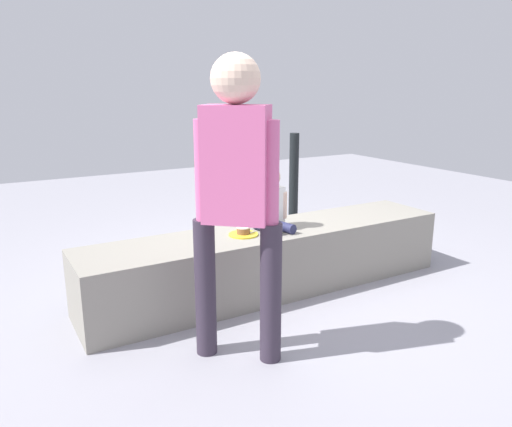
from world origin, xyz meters
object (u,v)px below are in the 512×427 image
Objects in this scene: adult_standing at (237,184)px; handbag_black_leather at (238,253)px; gift_bag at (242,225)px; water_bottle_near_gift at (159,253)px; party_cup_red at (307,232)px; child_seated at (271,202)px; cake_plate at (243,232)px; cake_box_white at (150,247)px; handbag_brown_canvas at (344,238)px.

adult_standing is 5.10× the size of handbag_black_leather.
gift_bag reaches higher than water_bottle_near_gift.
adult_standing is 2.70m from party_cup_red.
child_seated reaches higher than party_cup_red.
child_seated is at bearing -109.27° from gift_bag.
water_bottle_near_gift is at bearing 120.96° from child_seated.
handbag_black_leather is (-0.45, -0.76, -0.01)m from gift_bag.
gift_bag is at bearing 62.10° from cake_plate.
party_cup_red is 1.66m from cake_box_white.
party_cup_red is 0.32× the size of handbag_brown_canvas.
cake_plate is 1.15m from water_bottle_near_gift.
handbag_brown_canvas is (1.18, 0.49, -0.61)m from child_seated.
adult_standing reaches higher than gift_bag.
gift_bag reaches higher than handbag_brown_canvas.
adult_standing reaches higher than cake_plate.
gift_bag is at bearing 149.79° from party_cup_red.
handbag_black_leather is at bearing -52.66° from cake_box_white.
party_cup_red is at bearing 0.51° from water_bottle_near_gift.
cake_plate is at bearing -72.83° from water_bottle_near_gift.
party_cup_red is 1.13m from handbag_black_leather.
cake_box_white is at bearing 154.28° from handbag_brown_canvas.
party_cup_red is at bearing 20.99° from handbag_black_leather.
adult_standing reaches higher than handbag_brown_canvas.
cake_box_white is at bearing 84.61° from water_bottle_near_gift.
gift_bag is 1.37× the size of water_bottle_near_gift.
handbag_brown_canvas is at bearing -25.72° from cake_box_white.
gift_bag is 1.10m from handbag_brown_canvas.
handbag_black_leather is (0.28, 0.63, -0.40)m from cake_plate.
water_bottle_near_gift is at bearing 146.95° from handbag_black_leather.
cake_box_white is 1.08× the size of handbag_brown_canvas.
child_seated is at bearing -137.37° from party_cup_red.
water_bottle_near_gift is 1.83m from handbag_brown_canvas.
handbag_brown_canvas reaches higher than party_cup_red.
water_bottle_near_gift is at bearing -160.79° from gift_bag.
adult_standing is 2.33m from cake_box_white.
handbag_black_leather reaches higher than gift_bag.
handbag_black_leather is at bearing -120.81° from gift_bag.
adult_standing is 2.46m from handbag_brown_canvas.
handbag_brown_canvas is at bearing -15.22° from water_bottle_near_gift.
cake_plate is (-0.27, -0.05, -0.19)m from child_seated.
child_seated is 0.83m from handbag_black_leather.
gift_bag is at bearing 59.19° from handbag_black_leather.
adult_standing is 7.58× the size of water_bottle_near_gift.
handbag_brown_canvas reaches higher than water_bottle_near_gift.
cake_plate is at bearing 58.96° from adult_standing.
cake_box_white is (-1.02, -0.01, -0.08)m from gift_bag.
cake_plate reaches higher than party_cup_red.
cake_plate is 1.60m from handbag_brown_canvas.
handbag_black_leather reaches higher than cake_box_white.
cake_plate reaches higher than handbag_brown_canvas.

